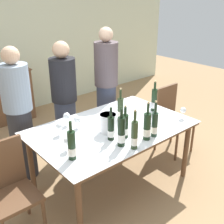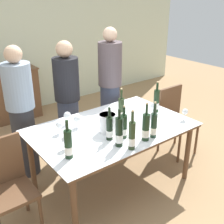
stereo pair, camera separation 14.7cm
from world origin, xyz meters
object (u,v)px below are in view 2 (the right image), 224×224
ice_bucket (107,123)px  wine_bottle_0 (154,126)px  wine_glass_2 (59,125)px  wine_glass_4 (152,107)px  dining_table (112,132)px  person_host (22,114)px  wine_bottle_1 (124,127)px  wine_bottle_2 (109,129)px  person_guest_left (68,101)px  wine_bottle_6 (156,101)px  wine_glass_3 (65,140)px  chair_right_end (175,116)px  wine_glass_5 (185,112)px  wine_bottle_5 (68,145)px  wine_bottle_4 (132,136)px  wine_glass_0 (67,116)px  wine_bottle_3 (119,133)px  wine_glass_1 (77,119)px  wine_bottle_8 (121,110)px  wine_bottle_7 (146,128)px  chair_left_end (6,181)px  person_guest_right (110,89)px

ice_bucket → wine_bottle_0: 0.49m
wine_glass_2 → wine_glass_4: bearing=-11.2°
dining_table → person_host: 1.10m
wine_bottle_1 → wine_bottle_2: wine_bottle_1 is taller
person_guest_left → wine_bottle_6: bearing=-50.2°
wine_glass_3 → chair_right_end: 1.84m
ice_bucket → wine_glass_5: 0.94m
wine_bottle_5 → wine_bottle_6: (1.38, 0.26, 0.01)m
wine_bottle_2 → person_guest_left: (0.14, 1.10, -0.08)m
wine_bottle_6 → chair_right_end: (0.48, 0.08, -0.36)m
wine_bottle_4 → wine_glass_0: (-0.21, 0.84, -0.03)m
wine_bottle_2 → wine_bottle_3: size_ratio=0.90×
wine_bottle_2 → wine_glass_1: 0.45m
wine_bottle_0 → wine_bottle_6: bearing=41.9°
wine_bottle_4 → wine_glass_1: 0.73m
wine_bottle_1 → wine_bottle_5: 0.63m
wine_bottle_6 → wine_bottle_8: same height
wine_glass_4 → wine_glass_2: bearing=168.8°
wine_bottle_7 → wine_glass_4: size_ratio=3.08×
ice_bucket → wine_bottle_6: (0.80, 0.07, 0.03)m
wine_glass_2 → wine_glass_3: wine_glass_3 is taller
wine_bottle_1 → wine_bottle_6: (0.75, 0.27, 0.01)m
ice_bucket → wine_glass_1: size_ratio=1.43×
person_host → person_guest_left: (0.65, 0.06, -0.01)m
dining_table → person_host: size_ratio=1.08×
dining_table → person_host: bearing=129.6°
wine_glass_1 → wine_glass_5: size_ratio=1.04×
wine_bottle_1 → person_host: (-0.65, 1.10, -0.07)m
person_guest_left → wine_bottle_1: bearing=-90.2°
wine_bottle_2 → wine_bottle_5: size_ratio=0.94×
wine_bottle_0 → wine_bottle_8: wine_bottle_8 is taller
wine_glass_3 → wine_glass_4: (1.25, 0.09, -0.01)m
wine_bottle_1 → chair_left_end: 1.23m
wine_glass_5 → person_guest_left: size_ratio=0.09×
person_guest_left → wine_glass_5: bearing=-56.6°
wine_bottle_5 → ice_bucket: bearing=18.3°
wine_bottle_2 → wine_glass_4: size_ratio=2.64×
wine_bottle_0 → person_guest_right: size_ratio=0.23×
wine_bottle_2 → wine_glass_5: wine_bottle_2 is taller
wine_bottle_8 → wine_bottle_6: bearing=-8.0°
person_host → person_guest_right: 1.30m
wine_bottle_2 → wine_glass_0: wine_bottle_2 is taller
wine_bottle_7 → wine_glass_5: bearing=5.9°
wine_glass_3 → wine_glass_4: bearing=4.2°
dining_table → wine_glass_5: size_ratio=12.82×
dining_table → wine_glass_2: 0.59m
wine_bottle_4 → wine_bottle_7: 0.23m
dining_table → wine_glass_1: size_ratio=12.33×
dining_table → wine_bottle_1: size_ratio=4.97×
wine_bottle_7 → person_host: 1.50m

